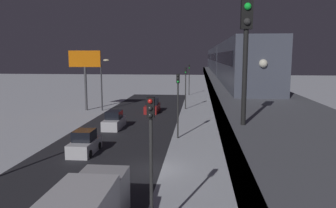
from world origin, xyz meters
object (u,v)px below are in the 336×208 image
object	(u,v)px
traffic_light_near	(151,148)
commercial_billboard	(85,65)
sedan_red	(152,107)
traffic_light_distant	(189,75)
sedan_white	(85,144)
traffic_light_mid	(178,96)
subway_train	(224,59)
traffic_light_far	(186,82)
rail_signal	(246,41)
sedan_white_2	(114,121)

from	to	relation	value
traffic_light_near	commercial_billboard	world-z (taller)	commercial_billboard
sedan_red	traffic_light_distant	size ratio (longest dim) A/B	0.75
sedan_white	traffic_light_distant	xyz separation A→B (m)	(-7.50, -42.24, 3.41)
traffic_light_near	traffic_light_mid	distance (m)	18.22
sedan_white	sedan_red	xyz separation A→B (m)	(-2.80, -20.85, 0.01)
subway_train	traffic_light_far	world-z (taller)	subway_train
traffic_light_near	commercial_billboard	bearing A→B (deg)	-66.39
rail_signal	traffic_light_distant	world-z (taller)	rail_signal
traffic_light_distant	commercial_billboard	bearing A→B (deg)	54.44
rail_signal	commercial_billboard	size ratio (longest dim) A/B	0.45
commercial_billboard	traffic_light_far	bearing A→B (deg)	-170.36
sedan_red	traffic_light_near	distance (m)	33.79
rail_signal	sedan_white_2	bearing A→B (deg)	-66.27
sedan_red	commercial_billboard	world-z (taller)	commercial_billboard
commercial_billboard	rail_signal	bearing A→B (deg)	116.49
sedan_white	traffic_light_far	xyz separation A→B (m)	(-7.50, -24.01, 3.41)
traffic_light_mid	traffic_light_far	size ratio (longest dim) A/B	1.00
traffic_light_near	commercial_billboard	distance (m)	37.12
rail_signal	commercial_billboard	distance (m)	41.14
traffic_light_distant	sedan_white_2	bearing A→B (deg)	77.00
traffic_light_near	rail_signal	bearing A→B (deg)	140.83
traffic_light_distant	traffic_light_near	bearing A→B (deg)	90.00
sedan_white_2	traffic_light_near	xyz separation A→B (m)	(-7.50, 22.18, 3.40)
sedan_white_2	traffic_light_distant	world-z (taller)	traffic_light_distant
sedan_white_2	commercial_billboard	xyz separation A→B (m)	(7.33, -11.75, 6.03)
sedan_white	commercial_billboard	xyz separation A→B (m)	(7.33, -21.49, 6.04)
sedan_white_2	traffic_light_near	size ratio (longest dim) A/B	0.69
rail_signal	sedan_white_2	world-z (taller)	rail_signal
sedan_red	traffic_light_near	bearing A→B (deg)	-81.96
rail_signal	traffic_light_mid	world-z (taller)	rail_signal
rail_signal	commercial_billboard	world-z (taller)	rail_signal
commercial_billboard	subway_train	bearing A→B (deg)	173.41
subway_train	rail_signal	size ratio (longest dim) A/B	13.87
sedan_red	traffic_light_mid	distance (m)	16.14
sedan_white	traffic_light_distant	distance (m)	43.03
subway_train	traffic_light_distant	size ratio (longest dim) A/B	8.67
subway_train	traffic_light_near	xyz separation A→B (m)	(5.35, 31.60, -3.46)
sedan_red	traffic_light_distant	xyz separation A→B (m)	(-4.70, -21.39, 3.40)
traffic_light_far	commercial_billboard	distance (m)	15.27
traffic_light_near	traffic_light_far	distance (m)	36.45
traffic_light_near	commercial_billboard	xyz separation A→B (m)	(14.83, -33.93, 2.63)
traffic_light_distant	rail_signal	bearing A→B (deg)	93.48
sedan_white_2	commercial_billboard	bearing A→B (deg)	-58.05
traffic_light_far	traffic_light_near	bearing A→B (deg)	90.00
traffic_light_distant	commercial_billboard	world-z (taller)	commercial_billboard
traffic_light_mid	commercial_billboard	bearing A→B (deg)	-46.65
sedan_white	sedan_red	world-z (taller)	same
rail_signal	traffic_light_distant	size ratio (longest dim) A/B	0.62
rail_signal	traffic_light_near	world-z (taller)	rail_signal
sedan_white	traffic_light_near	bearing A→B (deg)	121.09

